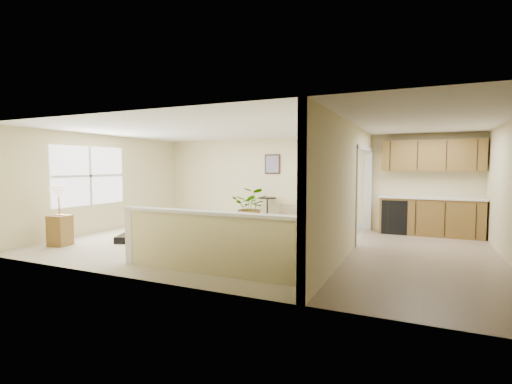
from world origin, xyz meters
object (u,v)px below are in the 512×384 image
at_px(piano, 157,214).
at_px(accent_table, 267,207).
at_px(lamp_stand, 60,220).
at_px(small_plant, 349,223).
at_px(palm_plant, 251,207).
at_px(piano_bench, 186,231).
at_px(loveseat, 299,216).

xyz_separation_m(piano, accent_table, (1.61, 2.93, -0.06)).
bearing_deg(lamp_stand, small_plant, 37.61).
bearing_deg(lamp_stand, piano, 49.39).
bearing_deg(accent_table, palm_plant, -118.02).
bearing_deg(piano_bench, small_plant, 41.19).
xyz_separation_m(piano, lamp_stand, (-1.32, -1.54, -0.02)).
bearing_deg(loveseat, piano_bench, -114.17).
xyz_separation_m(accent_table, lamp_stand, (-2.93, -4.47, 0.04)).
height_order(accent_table, palm_plant, palm_plant).
bearing_deg(loveseat, lamp_stand, -127.06).
distance_m(small_plant, lamp_stand, 6.74).
height_order(loveseat, lamp_stand, lamp_stand).
height_order(palm_plant, small_plant, palm_plant).
distance_m(loveseat, accent_table, 0.97).
bearing_deg(piano, lamp_stand, -153.51).
bearing_deg(small_plant, loveseat, 165.66).
relative_size(piano_bench, palm_plant, 0.66).
distance_m(loveseat, small_plant, 1.50).
relative_size(piano, accent_table, 2.59).
height_order(accent_table, lamp_stand, lamp_stand).
xyz_separation_m(piano, loveseat, (2.56, 2.94, -0.28)).
height_order(loveseat, accent_table, accent_table).
relative_size(small_plant, lamp_stand, 0.42).
distance_m(piano_bench, lamp_stand, 2.66).
xyz_separation_m(piano_bench, loveseat, (1.63, 3.07, 0.05)).
xyz_separation_m(small_plant, lamp_stand, (-5.33, -4.11, 0.31)).
xyz_separation_m(piano_bench, lamp_stand, (-2.24, -1.40, 0.30)).
bearing_deg(loveseat, palm_plant, -152.77).
distance_m(piano, palm_plant, 2.75).
bearing_deg(accent_table, piano_bench, -102.59).
height_order(accent_table, small_plant, accent_table).
bearing_deg(palm_plant, loveseat, 23.38).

